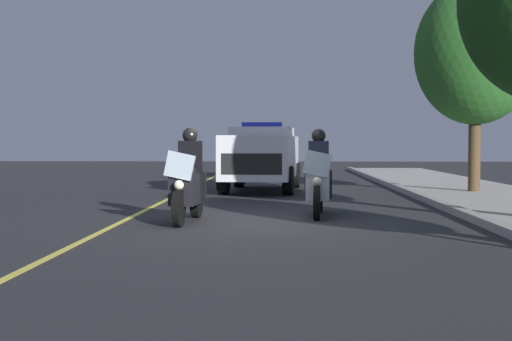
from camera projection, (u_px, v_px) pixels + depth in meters
ground_plane at (254, 221)px, 12.80m from camera, size 80.00×80.00×0.00m
curb_strip at (475, 218)px, 12.64m from camera, size 48.00×0.24×0.15m
lane_stripe_center at (125, 220)px, 12.90m from camera, size 48.00×0.12×0.01m
police_motorcycle_lead_left at (188, 184)px, 12.56m from camera, size 2.14×0.62×1.72m
police_motorcycle_lead_right at (318, 180)px, 13.62m from camera, size 2.14×0.62×1.72m
police_suv at (262, 155)px, 20.63m from camera, size 5.04×2.38×2.05m
tree_far_back at (476, 53)px, 19.05m from camera, size 3.34×3.34×5.82m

